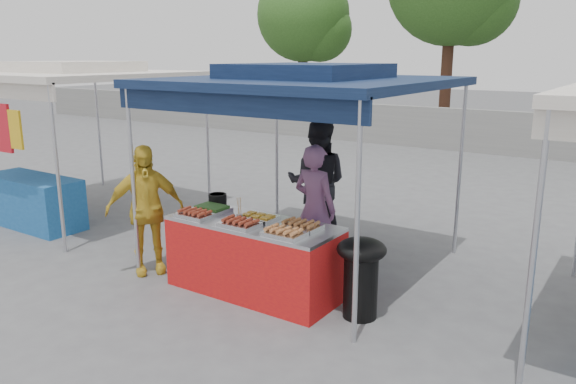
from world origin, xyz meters
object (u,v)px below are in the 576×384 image
Objects in this scene: vendor_woman at (315,208)px; wok_burner at (361,271)px; cooking_pot at (218,199)px; customer_person at (145,210)px; vendor_table at (254,257)px; helper_man at (317,183)px.

wok_burner is at bearing 145.03° from vendor_woman.
customer_person reaches higher than cooking_pot.
wok_burner is at bearing 5.05° from vendor_table.
wok_burner is at bearing -6.27° from cooking_pot.
vendor_table is 1.94m from helper_man.
customer_person is (-0.66, -0.60, -0.10)m from cooking_pot.
helper_man is at bearing 98.62° from vendor_table.
wok_burner is 0.53× the size of customer_person.
cooking_pot is 1.22m from vendor_woman.
vendor_woman is (1.03, 0.65, -0.11)m from cooking_pot.
helper_man is (0.55, 1.51, -0.01)m from cooking_pot.
customer_person is (-1.21, -2.11, -0.09)m from helper_man.
customer_person is at bearing 39.98° from vendor_woman.
customer_person reaches higher than vendor_woman.
cooking_pot is 0.13× the size of helper_man.
helper_man is at bearing -56.86° from vendor_woman.
vendor_woman is at bearing 164.55° from wok_burner.
helper_man reaches higher than wok_burner.
cooking_pot is at bearing -12.14° from customer_person.
customer_person reaches higher than wok_burner.
vendor_table is at bearing -44.63° from customer_person.
cooking_pot is (-0.83, 0.35, 0.49)m from vendor_table.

